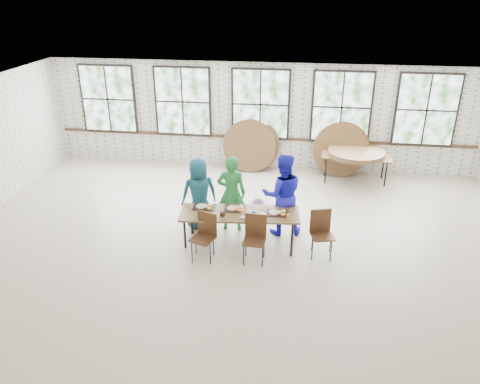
# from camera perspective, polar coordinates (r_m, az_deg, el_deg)

# --- Properties ---
(room) EXTENTS (12.00, 12.00, 12.00)m
(room) POSITION_cam_1_polar(r_m,az_deg,el_deg) (13.13, 2.50, 10.44)
(room) COLOR beige
(room) RESTS_ON ground
(dining_table) EXTENTS (2.47, 1.03, 0.74)m
(dining_table) POSITION_cam_1_polar(r_m,az_deg,el_deg) (9.46, -0.05, -2.81)
(dining_table) COLOR brown
(dining_table) RESTS_ON ground
(chair_near_left) EXTENTS (0.53, 0.52, 0.95)m
(chair_near_left) POSITION_cam_1_polar(r_m,az_deg,el_deg) (9.14, -4.30, -4.88)
(chair_near_left) COLOR #452A17
(chair_near_left) RESTS_ON ground
(chair_near_right) EXTENTS (0.44, 0.42, 0.95)m
(chair_near_right) POSITION_cam_1_polar(r_m,az_deg,el_deg) (9.04, 1.84, -5.15)
(chair_near_right) COLOR #452A17
(chair_near_right) RESTS_ON ground
(chair_spare) EXTENTS (0.51, 0.50, 0.95)m
(chair_spare) POSITION_cam_1_polar(r_m,az_deg,el_deg) (9.35, 9.88, -4.46)
(chair_spare) COLOR #452A17
(chair_spare) RESTS_ON ground
(adult_teal) EXTENTS (0.93, 0.79, 1.61)m
(adult_teal) POSITION_cam_1_polar(r_m,az_deg,el_deg) (10.15, -4.99, -0.18)
(adult_teal) COLOR #1A5664
(adult_teal) RESTS_ON ground
(adult_green) EXTENTS (0.64, 0.44, 1.70)m
(adult_green) POSITION_cam_1_polar(r_m,az_deg,el_deg) (10.00, -1.04, -0.17)
(adult_green) COLOR #207A32
(adult_green) RESTS_ON ground
(toddler) EXTENTS (0.53, 0.35, 0.77)m
(toddler) POSITION_cam_1_polar(r_m,az_deg,el_deg) (10.14, 2.22, -2.76)
(toddler) COLOR #191136
(toddler) RESTS_ON ground
(adult_blue) EXTENTS (0.99, 0.84, 1.79)m
(adult_blue) POSITION_cam_1_polar(r_m,az_deg,el_deg) (9.88, 5.18, -0.31)
(adult_blue) COLOR #1D1DCB
(adult_blue) RESTS_ON ground
(storage_table) EXTENTS (1.85, 0.87, 0.74)m
(storage_table) POSITION_cam_1_polar(r_m,az_deg,el_deg) (12.90, 13.95, 4.15)
(storage_table) COLOR brown
(storage_table) RESTS_ON ground
(tabletop_clutter) EXTENTS (1.99, 0.59, 0.11)m
(tabletop_clutter) POSITION_cam_1_polar(r_m,az_deg,el_deg) (9.40, 0.46, -2.49)
(tabletop_clutter) COLOR black
(tabletop_clutter) RESTS_ON dining_table
(round_tops_stacked) EXTENTS (1.50, 1.50, 0.13)m
(round_tops_stacked) POSITION_cam_1_polar(r_m,az_deg,el_deg) (12.86, 14.00, 4.64)
(round_tops_stacked) COLOR brown
(round_tops_stacked) RESTS_ON storage_table
(round_tops_leaning) EXTENTS (4.07, 0.47, 1.50)m
(round_tops_leaning) POSITION_cam_1_polar(r_m,az_deg,el_deg) (13.19, 6.79, 5.40)
(round_tops_leaning) COLOR brown
(round_tops_leaning) RESTS_ON ground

